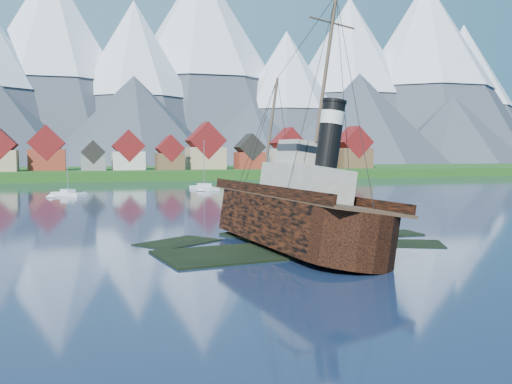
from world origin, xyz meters
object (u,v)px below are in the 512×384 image
object	(u,v)px
sailboat_d	(266,193)
sailboat_c	(68,195)
sailboat_e	(204,189)
tugboat_wreck	(284,212)

from	to	relation	value
sailboat_d	sailboat_c	bearing A→B (deg)	-167.32
sailboat_d	sailboat_e	world-z (taller)	sailboat_e
tugboat_wreck	sailboat_d	distance (m)	66.76
sailboat_c	sailboat_e	distance (m)	33.68
tugboat_wreck	sailboat_d	xyz separation A→B (m)	(19.17, 63.88, -2.92)
tugboat_wreck	sailboat_d	size ratio (longest dim) A/B	2.87
sailboat_c	sailboat_e	bearing A→B (deg)	-16.28
sailboat_d	sailboat_e	size ratio (longest dim) A/B	0.87
tugboat_wreck	sailboat_c	xyz separation A→B (m)	(-21.91, 72.40, -2.91)
tugboat_wreck	sailboat_e	world-z (taller)	tugboat_wreck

